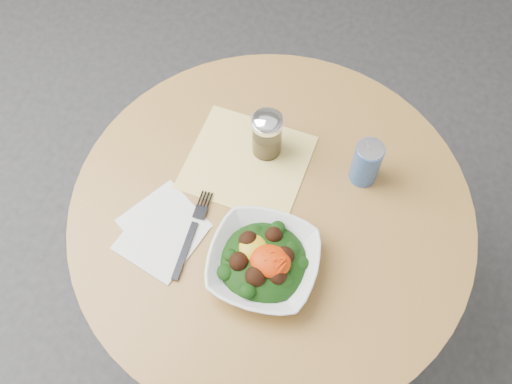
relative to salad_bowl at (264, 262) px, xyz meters
The scene contains 8 objects.
ground 0.79m from the salad_bowl, 97.03° to the left, with size 6.00×6.00×0.00m, color #2E2E31.
table 0.27m from the salad_bowl, 97.03° to the left, with size 0.90×0.90×0.75m.
cloth_napkin 0.26m from the salad_bowl, 113.06° to the left, with size 0.27×0.25×0.00m, color #EBB60C.
paper_napkins 0.24m from the salad_bowl, behind, with size 0.21×0.24×0.00m.
salad_bowl is the anchor object (origin of this frame).
fork 0.17m from the salad_bowl, 167.25° to the left, with size 0.03×0.22×0.00m.
spice_shaker 0.29m from the salad_bowl, 103.29° to the left, with size 0.07×0.07×0.13m.
beverage_can 0.32m from the salad_bowl, 59.30° to the left, with size 0.06×0.06×0.12m.
Camera 1 is at (0.11, -0.55, 1.88)m, focal length 40.00 mm.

